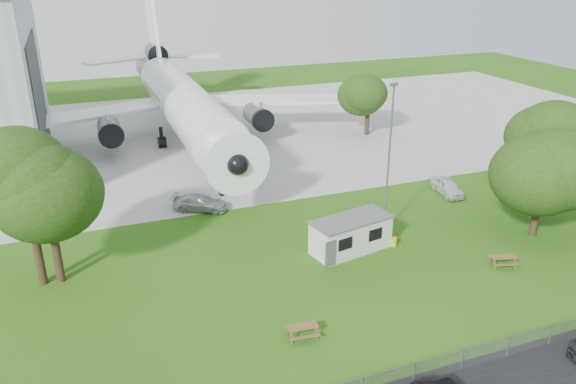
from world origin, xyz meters
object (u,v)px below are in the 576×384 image
object	(u,v)px
airliner	(181,99)
picnic_west	(302,337)
picnic_east	(502,266)
site_cabin	(351,234)

from	to	relation	value
airliner	picnic_west	world-z (taller)	airliner
picnic_east	airliner	bearing A→B (deg)	128.99
picnic_west	picnic_east	world-z (taller)	same
picnic_west	picnic_east	distance (m)	16.71
airliner	picnic_east	size ratio (longest dim) A/B	26.52
picnic_west	airliner	bearing A→B (deg)	95.09
picnic_west	picnic_east	xyz separation A→B (m)	(16.53, 2.48, 0.00)
airliner	site_cabin	distance (m)	32.13
airliner	picnic_east	distance (m)	40.71
site_cabin	picnic_west	bearing A→B (deg)	-130.99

